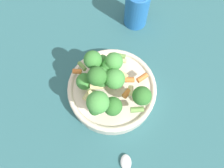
{
  "coord_description": "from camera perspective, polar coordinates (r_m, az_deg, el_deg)",
  "views": [
    {
      "loc": [
        -0.21,
        -0.03,
        0.54
      ],
      "look_at": [
        0.0,
        0.0,
        0.06
      ],
      "focal_mm": 35.0,
      "sensor_mm": 36.0,
      "label": 1
    }
  ],
  "objects": [
    {
      "name": "cup",
      "position": [
        0.66,
        6.51,
        19.13
      ],
      "size": [
        0.07,
        0.07,
        0.11
      ],
      "color": "#2366B2",
      "rests_on": "ground_plane"
    },
    {
      "name": "bowl",
      "position": [
        0.56,
        0.0,
        -1.44
      ],
      "size": [
        0.23,
        0.23,
        0.04
      ],
      "color": "beige",
      "rests_on": "ground_plane"
    },
    {
      "name": "ground_plane",
      "position": [
        0.58,
        0.0,
        -2.27
      ],
      "size": [
        3.0,
        3.0,
        0.0
      ],
      "primitive_type": "plane",
      "color": "#2D6066"
    },
    {
      "name": "pasta_salad",
      "position": [
        0.49,
        -1.45,
        0.79
      ],
      "size": [
        0.18,
        0.19,
        0.1
      ],
      "color": "#8CB766",
      "rests_on": "bowl"
    }
  ]
}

